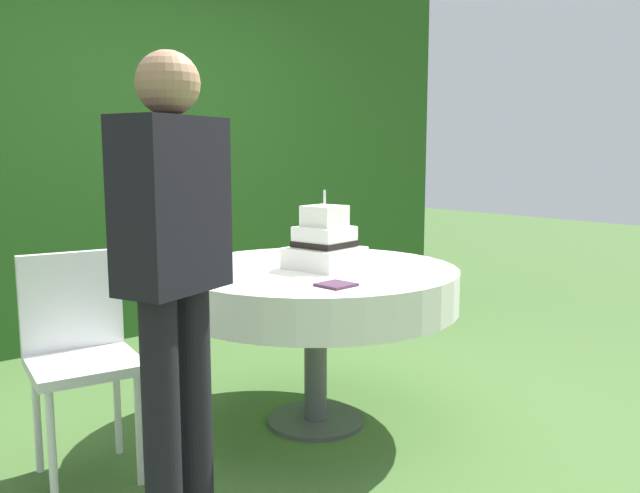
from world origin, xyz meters
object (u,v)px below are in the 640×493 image
(wedding_cake, at_px, (324,244))
(serving_plate_near, at_px, (291,251))
(cake_table, at_px, (316,288))
(garden_chair, at_px, (79,342))
(serving_plate_far, at_px, (396,262))
(standing_person, at_px, (174,266))
(napkin_stack, at_px, (336,285))

(wedding_cake, xyz_separation_m, serving_plate_near, (0.18, 0.50, -0.11))
(cake_table, xyz_separation_m, garden_chair, (-1.04, 0.22, -0.12))
(serving_plate_far, bearing_deg, serving_plate_near, 104.78)
(serving_plate_far, xyz_separation_m, garden_chair, (-1.41, 0.37, -0.22))
(cake_table, distance_m, wedding_cake, 0.21)
(serving_plate_far, relative_size, standing_person, 0.07)
(napkin_stack, bearing_deg, cake_table, 61.87)
(serving_plate_near, relative_size, napkin_stack, 1.11)
(serving_plate_near, distance_m, garden_chair, 1.29)
(cake_table, bearing_deg, serving_plate_near, 65.89)
(wedding_cake, bearing_deg, serving_plate_near, 70.00)
(cake_table, distance_m, napkin_stack, 0.46)
(serving_plate_far, xyz_separation_m, standing_person, (-1.33, -0.30, 0.17))
(serving_plate_near, xyz_separation_m, serving_plate_far, (0.17, -0.63, 0.00))
(wedding_cake, xyz_separation_m, garden_chair, (-1.07, 0.25, -0.33))
(cake_table, relative_size, napkin_stack, 10.10)
(serving_plate_far, xyz_separation_m, napkin_stack, (-0.59, -0.24, -0.00))
(wedding_cake, bearing_deg, cake_table, 133.34)
(garden_chair, xyz_separation_m, standing_person, (0.09, -0.68, 0.39))
(cake_table, distance_m, standing_person, 1.09)
(cake_table, relative_size, serving_plate_far, 11.21)
(cake_table, bearing_deg, wedding_cake, -46.66)
(wedding_cake, xyz_separation_m, serving_plate_far, (0.35, -0.12, -0.11))
(serving_plate_near, bearing_deg, wedding_cake, -110.00)
(serving_plate_near, height_order, standing_person, standing_person)
(cake_table, xyz_separation_m, serving_plate_near, (0.21, 0.47, 0.10))
(serving_plate_near, bearing_deg, standing_person, -141.30)
(garden_chair, bearing_deg, serving_plate_far, -14.82)
(napkin_stack, bearing_deg, standing_person, -174.96)
(serving_plate_near, distance_m, serving_plate_far, 0.65)
(serving_plate_near, bearing_deg, napkin_stack, -115.97)
(standing_person, bearing_deg, serving_plate_near, 38.70)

